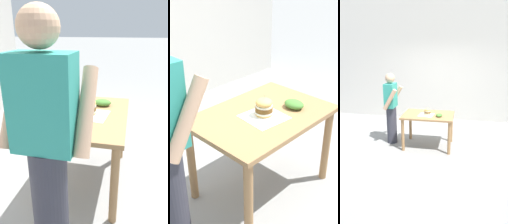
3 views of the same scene
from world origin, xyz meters
The scene contains 6 objects.
ground_plane centered at (0.00, 0.00, 0.00)m, with size 80.00×80.00×0.00m, color gray.
patio_table centered at (0.00, 0.00, 0.65)m, with size 0.81×1.15×0.78m.
serving_paper centered at (-0.05, 0.04, 0.78)m, with size 0.32×0.32×0.00m, color white.
sandwich centered at (-0.03, 0.01, 0.86)m, with size 0.15×0.15×0.18m.
pickle_spear centered at (0.05, -0.01, 0.80)m, with size 0.02×0.02×0.10m, color #8EA83D.
side_salad centered at (-0.13, -0.26, 0.82)m, with size 0.18×0.14×0.07m, color #477F33.
Camera 2 is at (-1.54, 1.70, 2.00)m, focal length 50.00 mm.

